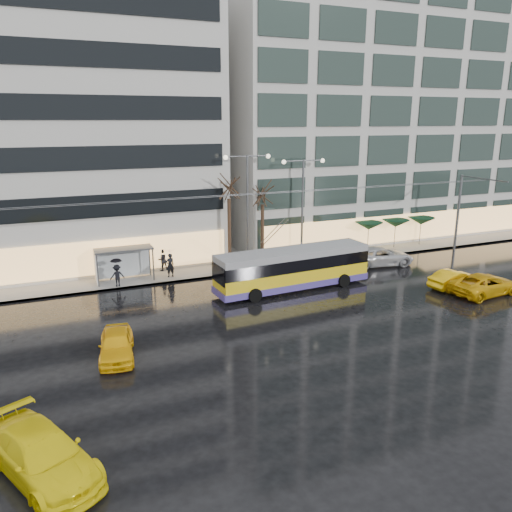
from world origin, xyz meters
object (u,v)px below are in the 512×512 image
bus_shelter (118,257)px  taxi_a (116,344)px  trolleybus (293,270)px  street_lamp_near (247,195)px

bus_shelter → taxi_a: size_ratio=1.00×
trolleybus → bus_shelter: size_ratio=2.77×
trolleybus → bus_shelter: trolleybus is taller
taxi_a → bus_shelter: bearing=90.1°
trolleybus → taxi_a: 14.53m
trolleybus → taxi_a: (-13.17, -6.08, -0.73)m
trolleybus → bus_shelter: bearing=150.5°
bus_shelter → street_lamp_near: (10.38, 0.11, 4.03)m
street_lamp_near → bus_shelter: bearing=-179.4°
taxi_a → trolleybus: bearing=33.5°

